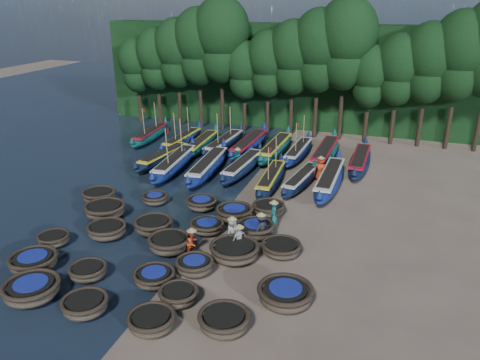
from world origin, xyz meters
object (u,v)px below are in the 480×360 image
(coracle_10, at_px, (54,239))
(long_boat_14, at_px, (276,148))
(coracle_11, at_px, (107,230))
(long_boat_8, at_px, (330,179))
(coracle_21, at_px, (155,198))
(coracle_6, at_px, (88,271))
(coracle_16, at_px, (153,225))
(coracle_18, at_px, (255,229))
(coracle_3, at_px, (151,321))
(coracle_24, at_px, (269,208))
(long_boat_16, at_px, (325,153))
(long_boat_7, at_px, (302,179))
(coracle_7, at_px, (154,277))
(fisherman_6, at_px, (320,168))
(long_boat_6, at_px, (271,179))
(coracle_8, at_px, (178,295))
(long_boat_17, at_px, (360,161))
(coracle_4, at_px, (224,321))
(fisherman_1, at_px, (274,215))
(long_boat_11, at_px, (202,144))
(fisherman_4, at_px, (239,238))
(long_boat_12, at_px, (224,143))
(coracle_2, at_px, (85,305))
(coracle_15, at_px, (105,210))
(fisherman_2, at_px, (192,242))
(fisherman_0, at_px, (232,231))
(coracle_1, at_px, (32,289))
(long_boat_2, at_px, (164,157))
(long_boat_10, at_px, (182,140))
(coracle_5, at_px, (33,261))
(coracle_19, at_px, (281,248))
(long_boat_3, at_px, (175,163))
(long_boat_9, at_px, (150,134))
(long_boat_13, at_px, (249,144))
(long_boat_5, at_px, (243,166))
(coracle_13, at_px, (194,265))
(coracle_14, at_px, (234,251))
(long_boat_15, at_px, (298,151))
(coracle_17, at_px, (207,226))
(coracle_23, at_px, (234,213))
(fisherman_3, at_px, (261,227))
(coracle_22, at_px, (202,203))
(long_boat_4, at_px, (208,166))

(coracle_10, relative_size, long_boat_14, 0.21)
(coracle_11, xyz_separation_m, long_boat_8, (10.61, 11.15, 0.16))
(coracle_21, bearing_deg, coracle_6, -83.23)
(coracle_16, distance_m, coracle_18, 5.69)
(coracle_21, bearing_deg, coracle_10, -112.08)
(coracle_3, bearing_deg, coracle_24, 81.76)
(coracle_18, height_order, long_boat_16, long_boat_16)
(coracle_21, relative_size, long_boat_7, 0.28)
(coracle_7, height_order, long_boat_7, long_boat_7)
(long_boat_7, distance_m, fisherman_6, 1.73)
(long_boat_6, bearing_deg, coracle_6, -113.06)
(coracle_8, relative_size, long_boat_17, 0.23)
(coracle_21, bearing_deg, coracle_4, -50.23)
(long_boat_8, xyz_separation_m, fisherman_1, (-2.10, -7.50, 0.38))
(long_boat_11, relative_size, fisherman_4, 4.69)
(coracle_7, xyz_separation_m, long_boat_12, (-3.91, 20.13, 0.18))
(coracle_10, bearing_deg, coracle_2, -40.87)
(coracle_15, height_order, fisherman_2, fisherman_2)
(coracle_11, bearing_deg, fisherman_0, 10.45)
(fisherman_0, height_order, fisherman_6, fisherman_6)
(coracle_1, distance_m, fisherman_0, 9.90)
(coracle_15, distance_m, long_boat_2, 10.07)
(coracle_16, relative_size, fisherman_2, 1.32)
(long_boat_10, bearing_deg, coracle_11, -76.69)
(coracle_18, xyz_separation_m, long_boat_6, (-1.10, 7.62, 0.03))
(coracle_5, relative_size, coracle_19, 1.30)
(long_boat_3, xyz_separation_m, long_boat_12, (1.79, 6.01, -0.03))
(long_boat_7, distance_m, long_boat_9, 16.87)
(coracle_10, xyz_separation_m, long_boat_13, (5.09, 18.85, 0.24))
(coracle_3, xyz_separation_m, coracle_6, (-4.60, 2.34, -0.02))
(long_boat_3, xyz_separation_m, long_boat_13, (3.97, 6.33, 0.01))
(coracle_8, bearing_deg, long_boat_13, 99.08)
(coracle_18, bearing_deg, long_boat_8, 71.66)
(long_boat_5, xyz_separation_m, long_boat_11, (-5.14, 4.26, 0.00))
(coracle_13, xyz_separation_m, coracle_18, (1.73, 4.39, 0.05))
(coracle_2, bearing_deg, coracle_5, 154.50)
(coracle_8, height_order, coracle_18, coracle_18)
(coracle_14, relative_size, fisherman_4, 1.68)
(long_boat_2, xyz_separation_m, long_boat_15, (9.91, 4.67, 0.01))
(coracle_17, distance_m, coracle_23, 2.20)
(fisherman_1, bearing_deg, fisherman_3, -33.75)
(coracle_3, relative_size, coracle_16, 0.99)
(coracle_1, relative_size, coracle_21, 1.51)
(long_boat_5, bearing_deg, coracle_22, -89.71)
(long_boat_12, bearing_deg, long_boat_4, -78.60)
(coracle_23, bearing_deg, coracle_17, -115.59)
(coracle_1, xyz_separation_m, long_boat_3, (-1.16, 16.80, 0.11))
(coracle_2, height_order, long_boat_8, long_boat_8)
(coracle_15, height_order, fisherman_3, fisherman_3)
(long_boat_4, xyz_separation_m, long_boat_17, (10.71, 4.83, -0.03))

